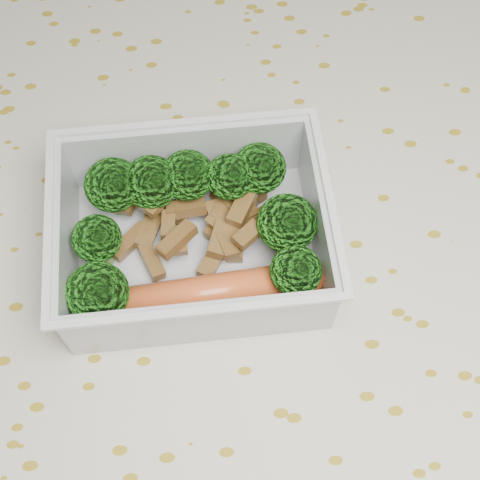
{
  "coord_description": "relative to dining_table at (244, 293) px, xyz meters",
  "views": [
    {
      "loc": [
        -0.02,
        -0.22,
        1.19
      ],
      "look_at": [
        -0.0,
        -0.01,
        0.78
      ],
      "focal_mm": 50.0,
      "sensor_mm": 36.0,
      "label": 1
    }
  ],
  "objects": [
    {
      "name": "broccoli_florets",
      "position": [
        -0.04,
        0.01,
        0.12
      ],
      "size": [
        0.17,
        0.12,
        0.05
      ],
      "color": "#608C3F",
      "rests_on": "lunch_container"
    },
    {
      "name": "lunch_container",
      "position": [
        -0.03,
        -0.0,
        0.11
      ],
      "size": [
        0.19,
        0.15,
        0.06
      ],
      "color": "silver",
      "rests_on": "tablecloth"
    },
    {
      "name": "tablecloth",
      "position": [
        0.0,
        0.0,
        0.05
      ],
      "size": [
        1.46,
        0.96,
        0.19
      ],
      "color": "beige",
      "rests_on": "dining_table"
    },
    {
      "name": "meat_pile",
      "position": [
        -0.03,
        0.01,
        0.11
      ],
      "size": [
        0.12,
        0.08,
        0.03
      ],
      "color": "brown",
      "rests_on": "lunch_container"
    },
    {
      "name": "dining_table",
      "position": [
        0.0,
        0.0,
        0.0
      ],
      "size": [
        1.4,
        0.9,
        0.75
      ],
      "color": "brown",
      "rests_on": "ground"
    },
    {
      "name": "ground_plane",
      "position": [
        0.0,
        0.0,
        -0.67
      ],
      "size": [
        4.0,
        4.0,
        0.0
      ],
      "primitive_type": "plane",
      "color": "olive",
      "rests_on": "ground"
    },
    {
      "name": "sausage",
      "position": [
        -0.03,
        -0.04,
        0.11
      ],
      "size": [
        0.16,
        0.04,
        0.03
      ],
      "color": "#D15727",
      "rests_on": "lunch_container"
    }
  ]
}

